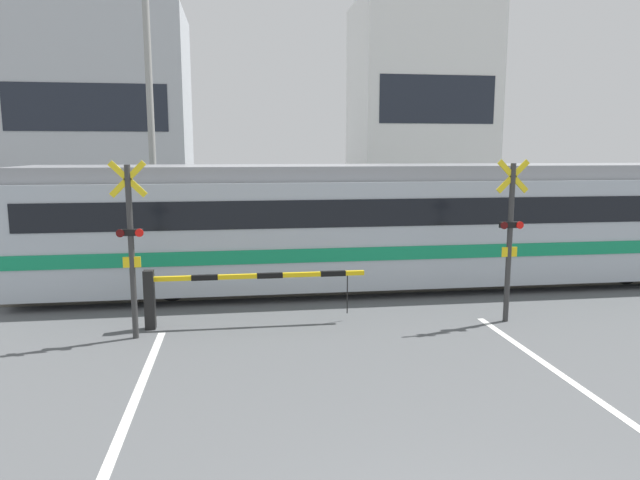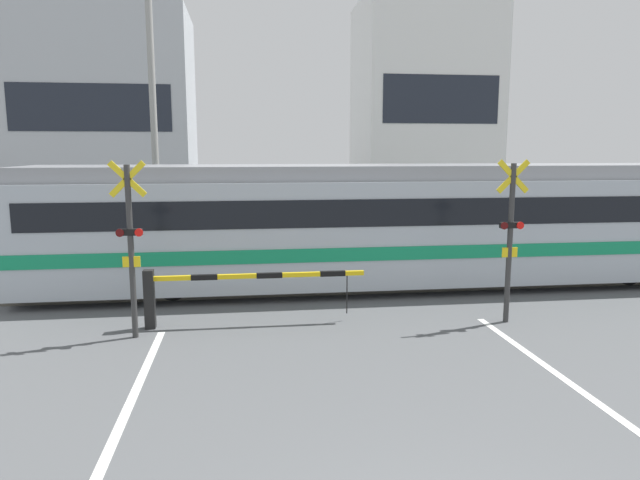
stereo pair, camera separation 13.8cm
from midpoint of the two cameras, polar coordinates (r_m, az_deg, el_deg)
The scene contains 11 objects.
rail_track_near at distance 14.05m, azimuth -1.11°, elevation -5.40°, with size 50.00×0.10×0.08m.
rail_track_far at distance 15.44m, azimuth -1.77°, elevation -4.09°, with size 50.00×0.10×0.08m.
commuter_train at distance 14.96m, azimuth 8.26°, elevation 1.83°, with size 19.03×2.84×3.16m.
crossing_barrier_near at distance 11.70m, azimuth -11.30°, elevation -4.65°, with size 4.44×0.20×1.19m.
crossing_barrier_far at distance 17.63m, azimuth 5.07°, elevation 0.08°, with size 4.44×0.20×1.19m.
crossing_signal_left at distance 11.14m, azimuth -18.72°, elevation -0.19°, with size 0.68×0.15×3.35m.
crossing_signal_right at distance 12.22m, azimuth 18.15°, elevation 0.62°, with size 0.68×0.15×3.35m.
pedestrian at distance 21.11m, azimuth -4.07°, elevation 2.23°, with size 0.38×0.24×1.81m.
building_left_of_street at distance 27.64m, azimuth -21.17°, elevation 10.93°, with size 7.59×5.03×9.49m.
building_right_of_street at distance 28.37m, azimuth 9.76°, elevation 12.23°, with size 6.20×5.03×10.37m.
utility_pole_streetside at distance 19.66m, azimuth -16.76°, elevation 11.36°, with size 0.22×0.22×8.94m.
Camera 1 is at (-1.76, -3.34, 3.55)m, focal length 32.00 mm.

